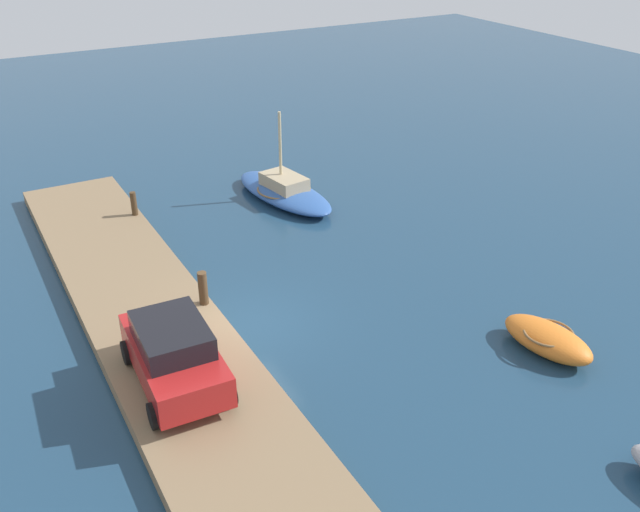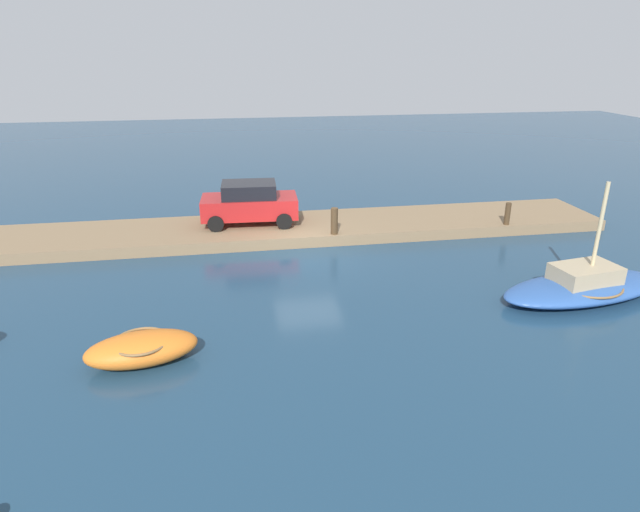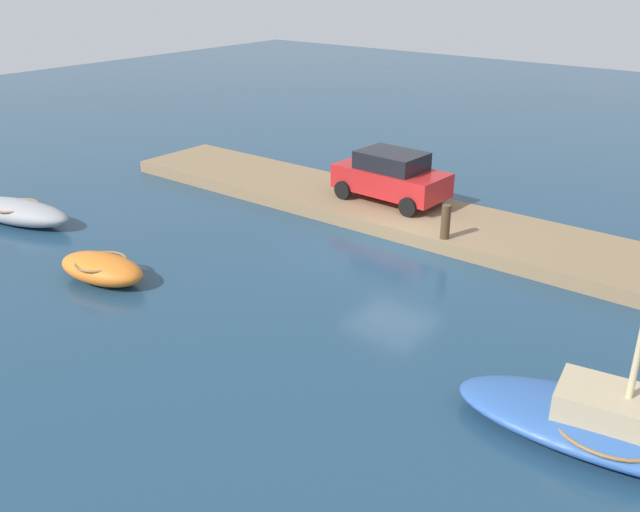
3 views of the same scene
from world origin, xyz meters
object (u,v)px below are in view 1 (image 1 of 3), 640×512
at_px(sailboat_blue, 284,191).
at_px(mooring_post_mid_east, 203,289).
at_px(parked_car, 174,353).
at_px(mooring_post_mid_west, 203,288).
at_px(dinghy_orange, 548,339).
at_px(mooring_post_west, 134,204).

relative_size(sailboat_blue, mooring_post_mid_east, 5.71).
distance_m(mooring_post_mid_east, parked_car, 3.71).
bearing_deg(mooring_post_mid_west, mooring_post_mid_east, 0.00).
height_order(mooring_post_mid_west, mooring_post_mid_east, mooring_post_mid_west).
relative_size(mooring_post_mid_east, parked_car, 0.26).
height_order(dinghy_orange, mooring_post_west, mooring_post_west).
xyz_separation_m(dinghy_orange, mooring_post_west, (-13.52, -7.59, 0.50)).
bearing_deg(parked_car, sailboat_blue, 143.85).
bearing_deg(mooring_post_west, dinghy_orange, 29.30).
distance_m(mooring_post_west, mooring_post_mid_east, 7.25).
distance_m(dinghy_orange, mooring_post_west, 15.51).
bearing_deg(dinghy_orange, parked_car, -117.42).
relative_size(dinghy_orange, mooring_post_mid_east, 2.79).
bearing_deg(parked_car, mooring_post_mid_east, 151.27).
bearing_deg(parked_car, mooring_post_mid_west, 151.42).
distance_m(dinghy_orange, sailboat_blue, 13.07).
bearing_deg(mooring_post_mid_east, dinghy_orange, 50.43).
bearing_deg(mooring_post_mid_west, parked_car, -31.27).
relative_size(sailboat_blue, parked_car, 1.49).
bearing_deg(mooring_post_mid_west, dinghy_orange, 50.35).
xyz_separation_m(mooring_post_mid_west, parked_car, (3.17, -1.92, 0.36)).
xyz_separation_m(dinghy_orange, mooring_post_mid_west, (-6.29, -7.59, 0.57)).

